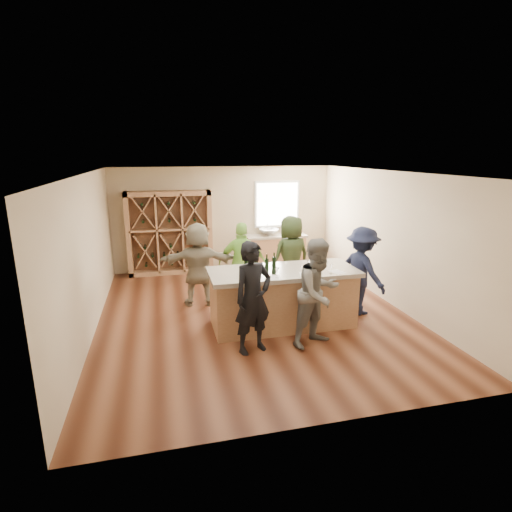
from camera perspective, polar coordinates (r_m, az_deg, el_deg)
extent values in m
cube|color=brown|center=(8.18, -0.35, -8.55)|extent=(6.00, 7.00, 0.10)
cube|color=white|center=(7.53, -0.39, 12.20)|extent=(6.00, 7.00, 0.10)
cube|color=#C9B491|center=(11.15, -4.58, 5.44)|extent=(6.00, 0.10, 2.80)
cube|color=#C9B491|center=(4.50, 10.17, -8.72)|extent=(6.00, 0.10, 2.80)
cube|color=#C9B491|center=(7.65, -23.22, 0.04)|extent=(0.10, 7.00, 2.80)
cube|color=#C9B491|center=(8.91, 19.10, 2.37)|extent=(0.10, 7.00, 2.80)
cube|color=white|center=(11.35, 3.01, 7.42)|extent=(1.30, 0.06, 1.30)
cube|color=white|center=(11.32, 3.06, 7.39)|extent=(1.18, 0.01, 1.18)
cube|color=#A87650|center=(10.79, -12.21, 3.23)|extent=(2.20, 0.45, 2.20)
cube|color=#A87650|center=(11.31, 2.82, 0.59)|extent=(1.60, 0.58, 0.86)
cube|color=#A09483|center=(11.21, 2.85, 2.87)|extent=(1.70, 0.62, 0.06)
imported|color=silver|center=(11.13, 1.87, 3.44)|extent=(0.54, 0.54, 0.19)
cylinder|color=silver|center=(11.29, 1.63, 3.90)|extent=(0.02, 0.02, 0.30)
cube|color=#A87650|center=(7.51, 3.82, -6.24)|extent=(2.60, 1.00, 1.00)
cube|color=#A09483|center=(7.33, 3.89, -2.29)|extent=(2.72, 1.12, 0.08)
cylinder|color=black|center=(6.88, -1.41, -1.79)|extent=(0.09, 0.09, 0.29)
cylinder|color=black|center=(7.07, -0.01, -1.14)|extent=(0.11, 0.11, 0.33)
cylinder|color=black|center=(7.00, 1.55, -1.53)|extent=(0.09, 0.09, 0.28)
cylinder|color=black|center=(7.03, 2.59, -1.36)|extent=(0.10, 0.10, 0.31)
cone|color=white|center=(6.81, 3.02, -2.45)|extent=(0.08, 0.08, 0.18)
cone|color=white|center=(6.93, 6.60, -2.23)|extent=(0.08, 0.08, 0.18)
cone|color=white|center=(7.17, 10.67, -1.88)|extent=(0.08, 0.08, 0.17)
cone|color=white|center=(7.31, 7.56, -1.38)|extent=(0.08, 0.08, 0.18)
cube|color=white|center=(6.85, 2.51, -3.13)|extent=(0.26, 0.32, 0.00)
cube|color=white|center=(7.08, 7.13, -2.64)|extent=(0.28, 0.33, 0.00)
cube|color=white|center=(7.33, 11.54, -2.23)|extent=(0.28, 0.33, 0.00)
imported|color=black|center=(6.38, -0.44, -6.00)|extent=(0.80, 0.69, 1.84)
imported|color=slate|center=(6.70, 8.92, -5.21)|extent=(1.01, 0.82, 1.83)
imported|color=#191E38|center=(8.20, 14.85, -2.07)|extent=(0.84, 1.25, 1.77)
imported|color=#8CC64C|center=(8.49, -1.92, -1.05)|extent=(1.14, 0.81, 1.76)
imported|color=#263319|center=(8.87, 5.04, -0.13)|extent=(1.00, 0.76, 1.84)
imported|color=gray|center=(8.47, -8.26, -1.13)|extent=(1.71, 0.80, 1.78)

